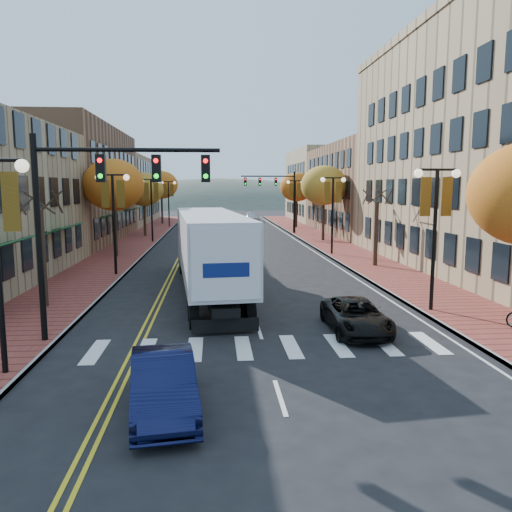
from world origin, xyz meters
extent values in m
plane|color=black|center=(0.00, 0.00, 0.00)|extent=(200.00, 200.00, 0.00)
cube|color=brown|center=(-9.00, 32.50, 0.07)|extent=(4.00, 85.00, 0.15)
cube|color=brown|center=(9.00, 32.50, 0.07)|extent=(4.00, 85.00, 0.15)
cube|color=brown|center=(-17.00, 36.00, 5.50)|extent=(12.00, 24.00, 11.00)
cube|color=#9E8966|center=(-17.00, 61.00, 4.75)|extent=(12.00, 26.00, 9.50)
cube|color=brown|center=(18.50, 42.00, 5.00)|extent=(15.00, 24.00, 10.00)
cube|color=#9E8966|center=(18.50, 64.00, 5.50)|extent=(15.00, 20.00, 11.00)
cylinder|color=#382619|center=(-9.00, 8.00, 2.25)|extent=(0.28, 0.28, 4.20)
cylinder|color=#382619|center=(-9.00, 24.00, 2.60)|extent=(0.28, 0.28, 4.90)
ellipsoid|color=orange|center=(-9.00, 24.00, 5.46)|extent=(4.48, 4.48, 3.81)
cylinder|color=#382619|center=(-9.00, 40.00, 2.42)|extent=(0.28, 0.28, 4.55)
ellipsoid|color=gold|center=(-9.00, 40.00, 5.07)|extent=(4.16, 4.16, 3.54)
cylinder|color=#382619|center=(-9.00, 58.00, 2.67)|extent=(0.28, 0.28, 5.04)
ellipsoid|color=orange|center=(-9.00, 58.00, 5.62)|extent=(4.61, 4.61, 3.92)
cylinder|color=#382619|center=(9.00, 18.00, 2.25)|extent=(0.28, 0.28, 4.20)
cylinder|color=#382619|center=(9.00, 34.00, 2.60)|extent=(0.28, 0.28, 4.90)
ellipsoid|color=gold|center=(9.00, 34.00, 5.46)|extent=(4.48, 4.48, 3.81)
cylinder|color=#382619|center=(9.00, 50.00, 2.53)|extent=(0.28, 0.28, 4.76)
ellipsoid|color=orange|center=(9.00, 50.00, 5.30)|extent=(4.35, 4.35, 3.70)
sphere|color=#FFF2CC|center=(-6.70, 0.00, 5.85)|extent=(0.36, 0.36, 0.36)
cube|color=#AC7316|center=(-7.05, 0.00, 4.90)|extent=(0.45, 0.03, 1.60)
cylinder|color=black|center=(-7.50, 16.00, 3.00)|extent=(0.16, 0.16, 6.00)
cylinder|color=black|center=(-7.50, 16.00, 6.00)|extent=(1.60, 0.10, 0.10)
sphere|color=#FFF2CC|center=(-8.30, 16.00, 5.85)|extent=(0.36, 0.36, 0.36)
sphere|color=#FFF2CC|center=(-6.70, 16.00, 5.85)|extent=(0.36, 0.36, 0.36)
cube|color=#AC7316|center=(-7.95, 16.00, 4.90)|extent=(0.45, 0.03, 1.60)
cube|color=#AC7316|center=(-7.05, 16.00, 4.90)|extent=(0.45, 0.03, 1.60)
cylinder|color=black|center=(-7.50, 34.00, 3.00)|extent=(0.16, 0.16, 6.00)
cylinder|color=black|center=(-7.50, 34.00, 6.00)|extent=(1.60, 0.10, 0.10)
sphere|color=#FFF2CC|center=(-8.30, 34.00, 5.85)|extent=(0.36, 0.36, 0.36)
sphere|color=#FFF2CC|center=(-6.70, 34.00, 5.85)|extent=(0.36, 0.36, 0.36)
cube|color=#AC7316|center=(-7.95, 34.00, 4.90)|extent=(0.45, 0.03, 1.60)
cube|color=#AC7316|center=(-7.05, 34.00, 4.90)|extent=(0.45, 0.03, 1.60)
cylinder|color=black|center=(-7.50, 52.00, 3.00)|extent=(0.16, 0.16, 6.00)
cylinder|color=black|center=(-7.50, 52.00, 6.00)|extent=(1.60, 0.10, 0.10)
sphere|color=#FFF2CC|center=(-8.30, 52.00, 5.85)|extent=(0.36, 0.36, 0.36)
sphere|color=#FFF2CC|center=(-6.70, 52.00, 5.85)|extent=(0.36, 0.36, 0.36)
cube|color=#AC7316|center=(-7.95, 52.00, 4.90)|extent=(0.45, 0.03, 1.60)
cube|color=#AC7316|center=(-7.05, 52.00, 4.90)|extent=(0.45, 0.03, 1.60)
cylinder|color=black|center=(7.50, 6.00, 3.00)|extent=(0.16, 0.16, 6.00)
cylinder|color=black|center=(7.50, 6.00, 6.00)|extent=(1.60, 0.10, 0.10)
sphere|color=#FFF2CC|center=(6.70, 6.00, 5.85)|extent=(0.36, 0.36, 0.36)
sphere|color=#FFF2CC|center=(8.30, 6.00, 5.85)|extent=(0.36, 0.36, 0.36)
cube|color=#AC7316|center=(7.05, 6.00, 4.90)|extent=(0.45, 0.03, 1.60)
cube|color=#AC7316|center=(7.95, 6.00, 4.90)|extent=(0.45, 0.03, 1.60)
cylinder|color=black|center=(7.50, 24.00, 3.00)|extent=(0.16, 0.16, 6.00)
cylinder|color=black|center=(7.50, 24.00, 6.00)|extent=(1.60, 0.10, 0.10)
sphere|color=#FFF2CC|center=(6.70, 24.00, 5.85)|extent=(0.36, 0.36, 0.36)
sphere|color=#FFF2CC|center=(8.30, 24.00, 5.85)|extent=(0.36, 0.36, 0.36)
cube|color=#AC7316|center=(7.05, 24.00, 4.90)|extent=(0.45, 0.03, 1.60)
cube|color=#AC7316|center=(7.95, 24.00, 4.90)|extent=(0.45, 0.03, 1.60)
cylinder|color=black|center=(7.50, 42.00, 3.00)|extent=(0.16, 0.16, 6.00)
cylinder|color=black|center=(7.50, 42.00, 6.00)|extent=(1.60, 0.10, 0.10)
sphere|color=#FFF2CC|center=(6.70, 42.00, 5.85)|extent=(0.36, 0.36, 0.36)
sphere|color=#FFF2CC|center=(8.30, 42.00, 5.85)|extent=(0.36, 0.36, 0.36)
cube|color=#AC7316|center=(7.05, 42.00, 4.90)|extent=(0.45, 0.03, 1.60)
cube|color=#AC7316|center=(7.95, 42.00, 4.90)|extent=(0.45, 0.03, 1.60)
cylinder|color=black|center=(-7.40, 3.00, 3.50)|extent=(0.20, 0.20, 7.00)
cylinder|color=black|center=(-4.40, 3.00, 6.50)|extent=(6.00, 0.14, 0.14)
cube|color=black|center=(-5.30, 3.00, 5.90)|extent=(0.30, 0.25, 0.90)
sphere|color=#FF0C0C|center=(-5.30, 2.86, 6.15)|extent=(0.16, 0.16, 0.16)
cube|color=black|center=(-3.50, 3.00, 5.90)|extent=(0.30, 0.25, 0.90)
sphere|color=#FF0C0C|center=(-3.50, 2.86, 6.15)|extent=(0.16, 0.16, 0.16)
cube|color=black|center=(-1.88, 3.00, 5.90)|extent=(0.30, 0.25, 0.90)
sphere|color=#FF0C0C|center=(-1.88, 2.86, 6.15)|extent=(0.16, 0.16, 0.16)
cylinder|color=black|center=(7.40, 42.00, 3.50)|extent=(0.20, 0.20, 7.00)
cylinder|color=black|center=(4.40, 42.00, 6.50)|extent=(6.00, 0.14, 0.14)
cube|color=black|center=(5.30, 42.00, 5.90)|extent=(0.30, 0.25, 0.90)
sphere|color=#FF0C0C|center=(5.30, 41.86, 6.15)|extent=(0.16, 0.16, 0.16)
cube|color=black|center=(3.50, 42.00, 5.90)|extent=(0.30, 0.25, 0.90)
sphere|color=#FF0C0C|center=(3.50, 41.86, 6.15)|extent=(0.16, 0.16, 0.16)
cube|color=black|center=(1.88, 42.00, 5.90)|extent=(0.30, 0.25, 0.90)
sphere|color=#FF0C0C|center=(1.88, 41.86, 6.15)|extent=(0.16, 0.16, 0.16)
cube|color=black|center=(-1.85, 9.77, 0.86)|extent=(2.27, 13.26, 0.36)
cube|color=silver|center=(-1.85, 9.77, 2.64)|extent=(3.88, 13.41, 2.85)
cube|color=black|center=(-2.62, 17.87, 1.68)|extent=(2.82, 3.28, 2.54)
cylinder|color=black|center=(-2.41, 4.41, 0.51)|extent=(0.45, 1.05, 1.02)
cylinder|color=black|center=(-0.29, 4.61, 0.51)|extent=(0.45, 1.05, 1.02)
cylinder|color=black|center=(-2.53, 5.62, 0.51)|extent=(0.45, 1.05, 1.02)
cylinder|color=black|center=(-0.40, 5.82, 0.51)|extent=(0.45, 1.05, 1.02)
cylinder|color=black|center=(-3.57, 16.55, 0.51)|extent=(0.45, 1.05, 1.02)
cylinder|color=black|center=(-1.44, 16.76, 0.51)|extent=(0.45, 1.05, 1.02)
cylinder|color=black|center=(-3.78, 18.78, 0.51)|extent=(0.45, 1.05, 1.02)
cylinder|color=black|center=(-1.66, 18.98, 0.51)|extent=(0.45, 1.05, 1.02)
imported|color=black|center=(-2.86, -2.53, 0.69)|extent=(1.99, 4.34, 1.38)
imported|color=black|center=(3.54, 3.54, 0.60)|extent=(2.05, 4.33, 1.19)
imported|color=white|center=(-2.26, 56.19, 0.77)|extent=(2.05, 4.60, 1.54)
imported|color=#AFAEB6|center=(4.11, 62.61, 0.69)|extent=(2.37, 4.93, 1.39)
imported|color=#B7B8BF|center=(0.91, 69.49, 0.74)|extent=(1.88, 4.59, 1.48)
camera|label=1|loc=(-1.61, -13.93, 5.29)|focal=35.00mm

